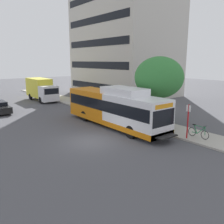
% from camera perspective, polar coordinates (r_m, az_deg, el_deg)
% --- Properties ---
extents(ground_plane, '(120.00, 120.00, 0.00)m').
position_cam_1_polar(ground_plane, '(24.68, -15.08, -1.94)').
color(ground_plane, '#4C4C51').
extents(sidewalk_curb, '(3.00, 56.00, 0.14)m').
position_cam_1_polar(sidewalk_curb, '(26.48, 0.71, -0.40)').
color(sidewalk_curb, '#A8A399').
rests_on(sidewalk_curb, ground).
extents(transit_bus, '(2.58, 12.25, 3.65)m').
position_cam_1_polar(transit_bus, '(21.41, 0.50, 1.02)').
color(transit_bus, white).
rests_on(transit_bus, ground).
extents(bus_stop_sign_pole, '(0.10, 0.36, 2.60)m').
position_cam_1_polar(bus_stop_sign_pole, '(18.48, 17.78, -1.57)').
color(bus_stop_sign_pole, red).
rests_on(bus_stop_sign_pole, sidewalk_curb).
extents(bicycle_parked, '(0.52, 1.76, 1.02)m').
position_cam_1_polar(bicycle_parked, '(19.19, 20.05, -4.59)').
color(bicycle_parked, black).
rests_on(bicycle_parked, sidewalk_curb).
extents(street_tree_near_stop, '(4.45, 4.45, 6.12)m').
position_cam_1_polar(street_tree_near_stop, '(22.24, 11.22, 8.13)').
color(street_tree_near_stop, '#4C3823').
rests_on(street_tree_near_stop, sidewalk_curb).
extents(box_truck_background, '(2.32, 7.01, 3.25)m').
position_cam_1_polar(box_truck_background, '(36.88, -16.62, 5.33)').
color(box_truck_background, silver).
rests_on(box_truck_background, ground).
extents(apartment_tower_backdrop, '(11.89, 17.22, 27.47)m').
position_cam_1_polar(apartment_tower_backdrop, '(43.26, 3.02, 22.73)').
color(apartment_tower_backdrop, '#BCB7AD').
rests_on(apartment_tower_backdrop, ground).
extents(lattice_comm_tower, '(1.10, 1.10, 29.60)m').
position_cam_1_polar(lattice_comm_tower, '(56.48, -5.63, 16.28)').
color(lattice_comm_tower, '#B7B7BC').
rests_on(lattice_comm_tower, ground).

